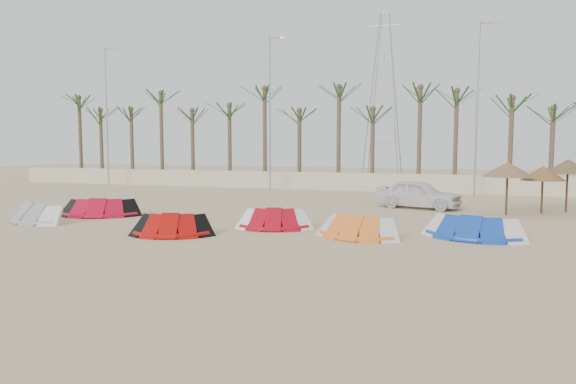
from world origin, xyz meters
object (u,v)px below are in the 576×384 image
(kite_red_left, at_px, (104,207))
(kite_orange, at_px, (358,226))
(parasol_mid, at_px, (543,173))
(car, at_px, (418,194))
(kite_grey, at_px, (41,211))
(parasol_left, at_px, (508,169))
(kite_red_mid, at_px, (176,224))
(kite_blue, at_px, (472,226))
(parasol_right, at_px, (568,166))
(kite_red_right, at_px, (277,218))

(kite_red_left, height_order, kite_orange, same)
(kite_orange, bearing_deg, parasol_mid, 51.55)
(car, bearing_deg, kite_grey, 137.63)
(parasol_left, bearing_deg, kite_red_mid, -141.51)
(kite_grey, distance_m, parasol_mid, 23.40)
(kite_blue, bearing_deg, kite_orange, -163.01)
(parasol_left, height_order, parasol_right, parasol_right)
(parasol_right, bearing_deg, kite_blue, -117.53)
(kite_red_right, relative_size, parasol_mid, 1.37)
(parasol_left, bearing_deg, kite_red_right, -142.40)
(kite_orange, xyz_separation_m, parasol_left, (5.63, 7.97, 1.76))
(kite_grey, distance_m, parasol_right, 24.86)
(kite_red_left, xyz_separation_m, parasol_right, (21.02, 8.11, 1.86))
(parasol_left, bearing_deg, parasol_right, 35.32)
(kite_red_right, bearing_deg, parasol_right, 37.06)
(kite_red_mid, bearing_deg, parasol_right, 37.89)
(parasol_mid, height_order, car, parasol_mid)
(kite_red_mid, height_order, kite_blue, same)
(kite_blue, relative_size, parasol_right, 1.41)
(kite_red_mid, distance_m, kite_red_right, 4.02)
(kite_red_left, bearing_deg, kite_red_mid, -31.02)
(kite_red_left, bearing_deg, parasol_right, 21.10)
(car, bearing_deg, kite_orange, -173.79)
(kite_red_left, xyz_separation_m, kite_red_mid, (5.98, -3.59, -0.00))
(kite_orange, bearing_deg, car, 81.14)
(kite_blue, xyz_separation_m, parasol_right, (4.60, 8.83, 1.86))
(kite_red_left, height_order, parasol_right, parasol_right)
(parasol_mid, bearing_deg, parasol_left, -143.43)
(kite_grey, distance_m, kite_red_mid, 7.55)
(kite_orange, bearing_deg, kite_blue, 16.99)
(parasol_mid, bearing_deg, kite_red_right, -142.56)
(kite_red_mid, xyz_separation_m, parasol_mid, (13.82, 10.90, 1.54))
(kite_orange, distance_m, parasol_mid, 11.89)
(kite_red_mid, xyz_separation_m, car, (7.96, 11.09, 0.33))
(parasol_mid, relative_size, parasol_right, 0.88)
(kite_red_left, xyz_separation_m, parasol_left, (18.10, 6.04, 1.75))
(kite_blue, height_order, parasol_mid, parasol_mid)
(kite_red_mid, relative_size, car, 0.75)
(parasol_left, distance_m, parasol_mid, 2.12)
(kite_orange, relative_size, parasol_right, 1.24)
(kite_grey, xyz_separation_m, kite_red_mid, (7.45, -1.25, -0.00))
(kite_red_mid, relative_size, kite_orange, 1.00)
(parasol_left, bearing_deg, kite_blue, -104.00)
(kite_grey, height_order, car, car)
(parasol_right, bearing_deg, kite_red_right, -142.94)
(kite_red_mid, relative_size, parasol_left, 1.30)
(kite_red_left, xyz_separation_m, kite_orange, (12.47, -1.92, -0.00))
(parasol_mid, bearing_deg, kite_red_mid, -141.74)
(parasol_right, height_order, car, parasol_right)
(kite_orange, relative_size, kite_blue, 0.88)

